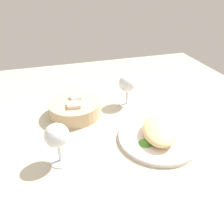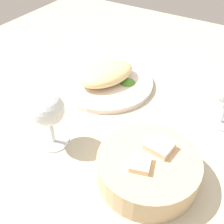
{
  "view_description": "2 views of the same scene",
  "coord_description": "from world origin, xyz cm",
  "px_view_note": "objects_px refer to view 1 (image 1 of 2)",
  "views": [
    {
      "loc": [
        -62.07,
        19.77,
        47.63
      ],
      "look_at": [
        5.92,
        -0.38,
        3.07
      ],
      "focal_mm": 36.11,
      "sensor_mm": 36.0,
      "label": 1
    },
    {
      "loc": [
        44.7,
        24.06,
        45.0
      ],
      "look_at": [
        3.18,
        -1.47,
        3.81
      ],
      "focal_mm": 44.41,
      "sensor_mm": 36.0,
      "label": 2
    }
  ],
  "objects_px": {
    "plate": "(158,138)",
    "wine_glass_near": "(127,85)",
    "bread_basket": "(75,108)",
    "wine_glass_far": "(57,137)"
  },
  "relations": [
    {
      "from": "bread_basket",
      "to": "wine_glass_near",
      "type": "xyz_separation_m",
      "value": [
        0.02,
        -0.22,
        0.06
      ]
    },
    {
      "from": "plate",
      "to": "wine_glass_far",
      "type": "height_order",
      "value": "wine_glass_far"
    },
    {
      "from": "plate",
      "to": "wine_glass_far",
      "type": "relative_size",
      "value": 2.04
    },
    {
      "from": "plate",
      "to": "bread_basket",
      "type": "bearing_deg",
      "value": 46.62
    },
    {
      "from": "plate",
      "to": "wine_glass_far",
      "type": "xyz_separation_m",
      "value": [
        -0.01,
        0.32,
        0.08
      ]
    },
    {
      "from": "plate",
      "to": "wine_glass_near",
      "type": "height_order",
      "value": "wine_glass_near"
    },
    {
      "from": "wine_glass_near",
      "to": "wine_glass_far",
      "type": "xyz_separation_m",
      "value": [
        -0.26,
        0.3,
        0.0
      ]
    },
    {
      "from": "bread_basket",
      "to": "wine_glass_far",
      "type": "bearing_deg",
      "value": 161.38
    },
    {
      "from": "plate",
      "to": "wine_glass_near",
      "type": "xyz_separation_m",
      "value": [
        0.25,
        0.02,
        0.08
      ]
    },
    {
      "from": "wine_glass_far",
      "to": "bread_basket",
      "type": "bearing_deg",
      "value": -18.62
    }
  ]
}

